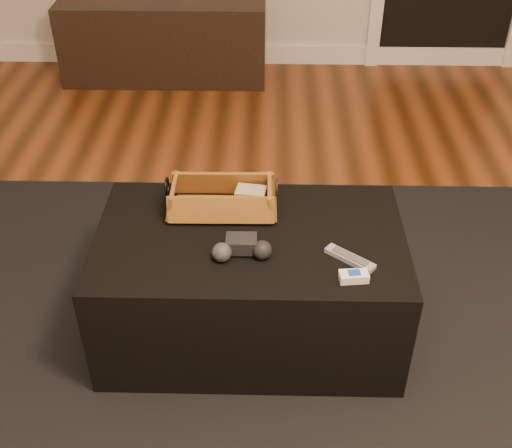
{
  "coord_description": "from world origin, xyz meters",
  "views": [
    {
      "loc": [
        0.18,
        -1.35,
        1.69
      ],
      "look_at": [
        0.15,
        0.26,
        0.49
      ],
      "focal_mm": 45.0,
      "sensor_mm": 36.0,
      "label": 1
    }
  ],
  "objects_px": {
    "game_controller": "(242,248)",
    "cream_gadget": "(354,276)",
    "wicker_basket": "(222,200)",
    "media_cabinet": "(165,39)",
    "tv_remote": "(217,207)",
    "silver_remote": "(350,258)",
    "ottoman": "(250,284)"
  },
  "relations": [
    {
      "from": "wicker_basket",
      "to": "cream_gadget",
      "type": "height_order",
      "value": "wicker_basket"
    },
    {
      "from": "ottoman",
      "to": "wicker_basket",
      "type": "xyz_separation_m",
      "value": [
        -0.1,
        0.14,
        0.25
      ]
    },
    {
      "from": "media_cabinet",
      "to": "silver_remote",
      "type": "bearing_deg",
      "value": -68.94
    },
    {
      "from": "ottoman",
      "to": "cream_gadget",
      "type": "xyz_separation_m",
      "value": [
        0.31,
        -0.21,
        0.22
      ]
    },
    {
      "from": "game_controller",
      "to": "cream_gadget",
      "type": "height_order",
      "value": "game_controller"
    },
    {
      "from": "ottoman",
      "to": "game_controller",
      "type": "xyz_separation_m",
      "value": [
        -0.02,
        -0.1,
        0.24
      ]
    },
    {
      "from": "tv_remote",
      "to": "silver_remote",
      "type": "xyz_separation_m",
      "value": [
        0.42,
        -0.24,
        -0.01
      ]
    },
    {
      "from": "game_controller",
      "to": "silver_remote",
      "type": "height_order",
      "value": "game_controller"
    },
    {
      "from": "media_cabinet",
      "to": "tv_remote",
      "type": "distance_m",
      "value": 2.17
    },
    {
      "from": "media_cabinet",
      "to": "tv_remote",
      "type": "xyz_separation_m",
      "value": [
        0.48,
        -2.11,
        0.21
      ]
    },
    {
      "from": "game_controller",
      "to": "cream_gadget",
      "type": "bearing_deg",
      "value": -17.4
    },
    {
      "from": "silver_remote",
      "to": "cream_gadget",
      "type": "distance_m",
      "value": 0.09
    },
    {
      "from": "media_cabinet",
      "to": "wicker_basket",
      "type": "distance_m",
      "value": 2.17
    },
    {
      "from": "tv_remote",
      "to": "cream_gadget",
      "type": "distance_m",
      "value": 0.54
    },
    {
      "from": "media_cabinet",
      "to": "wicker_basket",
      "type": "relative_size",
      "value": 3.36
    },
    {
      "from": "game_controller",
      "to": "cream_gadget",
      "type": "distance_m",
      "value": 0.35
    },
    {
      "from": "silver_remote",
      "to": "cream_gadget",
      "type": "bearing_deg",
      "value": -88.81
    },
    {
      "from": "wicker_basket",
      "to": "tv_remote",
      "type": "bearing_deg",
      "value": -142.44
    },
    {
      "from": "media_cabinet",
      "to": "ottoman",
      "type": "xyz_separation_m",
      "value": [
        0.6,
        -2.23,
        -0.02
      ]
    },
    {
      "from": "silver_remote",
      "to": "cream_gadget",
      "type": "height_order",
      "value": "cream_gadget"
    },
    {
      "from": "tv_remote",
      "to": "wicker_basket",
      "type": "xyz_separation_m",
      "value": [
        0.02,
        0.01,
        0.02
      ]
    },
    {
      "from": "wicker_basket",
      "to": "silver_remote",
      "type": "distance_m",
      "value": 0.48
    },
    {
      "from": "media_cabinet",
      "to": "cream_gadget",
      "type": "xyz_separation_m",
      "value": [
        0.91,
        -2.44,
        0.2
      ]
    },
    {
      "from": "media_cabinet",
      "to": "silver_remote",
      "type": "height_order",
      "value": "media_cabinet"
    },
    {
      "from": "tv_remote",
      "to": "cream_gadget",
      "type": "relative_size",
      "value": 2.16
    },
    {
      "from": "wicker_basket",
      "to": "silver_remote",
      "type": "bearing_deg",
      "value": -32.17
    },
    {
      "from": "wicker_basket",
      "to": "cream_gadget",
      "type": "bearing_deg",
      "value": -40.22
    },
    {
      "from": "tv_remote",
      "to": "game_controller",
      "type": "relative_size",
      "value": 1.01
    },
    {
      "from": "tv_remote",
      "to": "game_controller",
      "type": "distance_m",
      "value": 0.25
    },
    {
      "from": "media_cabinet",
      "to": "cream_gadget",
      "type": "distance_m",
      "value": 2.61
    },
    {
      "from": "cream_gadget",
      "to": "wicker_basket",
      "type": "bearing_deg",
      "value": 139.78
    },
    {
      "from": "tv_remote",
      "to": "ottoman",
      "type": "bearing_deg",
      "value": -53.41
    }
  ]
}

